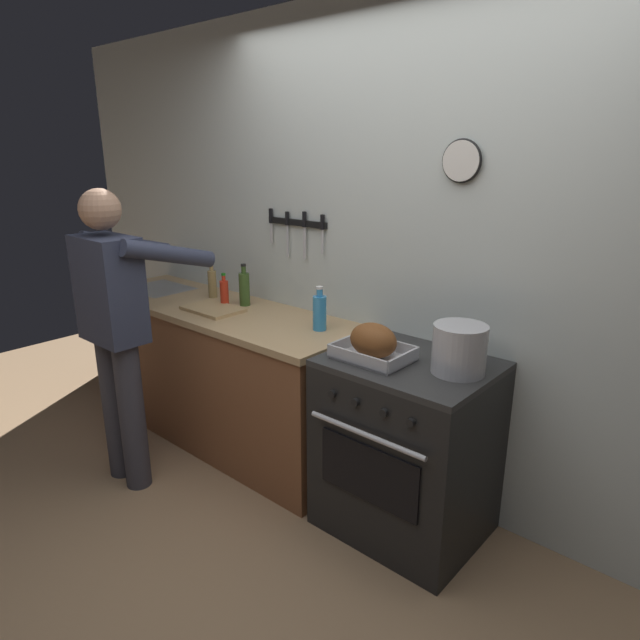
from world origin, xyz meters
TOP-DOWN VIEW (x-y plane):
  - ground_plane at (0.00, 0.00)m, footprint 8.00×8.00m
  - wall_back at (-0.00, 1.35)m, footprint 6.00×0.13m
  - counter_block at (-1.21, 0.99)m, footprint 2.03×0.65m
  - stove at (0.22, 0.99)m, footprint 0.76×0.67m
  - person_cook at (-1.21, 0.31)m, footprint 0.51×0.63m
  - roasting_pan at (0.07, 0.90)m, footprint 0.35×0.26m
  - stock_pot at (0.45, 1.01)m, footprint 0.24×0.24m
  - cutting_board at (-1.14, 0.91)m, footprint 0.36×0.24m
  - bottle_dish_soap at (-0.41, 1.06)m, footprint 0.07×0.07m
  - bottle_hot_sauce at (-1.18, 1.03)m, footprint 0.05×0.05m
  - bottle_olive_oil at (-1.09, 1.12)m, footprint 0.07×0.07m
  - bottle_vinegar at (-1.40, 1.11)m, footprint 0.06×0.06m

SIDE VIEW (x-z plane):
  - ground_plane at x=0.00m, z-range 0.00..0.00m
  - stove at x=0.22m, z-range 0.00..0.90m
  - counter_block at x=-1.21m, z-range 0.01..0.91m
  - cutting_board at x=-1.14m, z-range 0.90..0.92m
  - person_cook at x=-1.21m, z-range 0.12..1.78m
  - roasting_pan at x=0.07m, z-range 0.89..1.07m
  - bottle_hot_sauce at x=-1.18m, z-range 0.88..1.09m
  - bottle_vinegar at x=-1.40m, z-range 0.88..1.11m
  - bottle_dish_soap at x=-0.41m, z-range 0.88..1.12m
  - stock_pot at x=0.45m, z-range 0.90..1.12m
  - bottle_olive_oil at x=-1.09m, z-range 0.88..1.14m
  - wall_back at x=0.00m, z-range 0.00..2.60m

